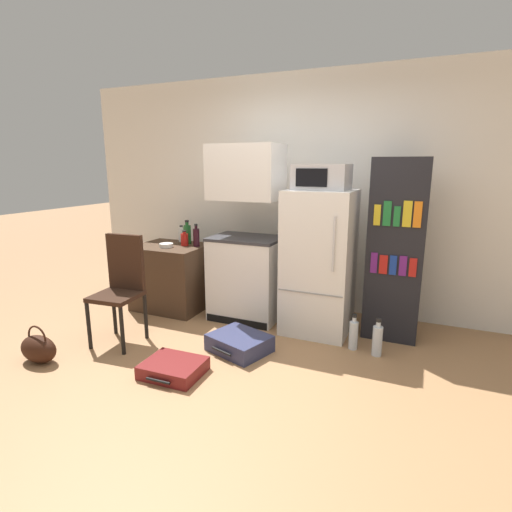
# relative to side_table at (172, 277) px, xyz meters

# --- Properties ---
(ground_plane) EXTENTS (24.00, 24.00, 0.00)m
(ground_plane) POSITION_rel_side_table_xyz_m (1.48, -1.27, -0.38)
(ground_plane) COLOR #A3754C
(wall_back) EXTENTS (6.40, 0.10, 2.67)m
(wall_back) POSITION_rel_side_table_xyz_m (1.68, 0.73, 0.96)
(wall_back) COLOR white
(wall_back) RESTS_ON ground_plane
(side_table) EXTENTS (0.80, 0.66, 0.75)m
(side_table) POSITION_rel_side_table_xyz_m (0.00, 0.00, 0.00)
(side_table) COLOR #422D1E
(side_table) RESTS_ON ground_plane
(kitchen_hutch) EXTENTS (0.75, 0.55, 1.87)m
(kitchen_hutch) POSITION_rel_side_table_xyz_m (0.94, 0.06, 0.47)
(kitchen_hutch) COLOR white
(kitchen_hutch) RESTS_ON ground_plane
(refrigerator) EXTENTS (0.65, 0.63, 1.43)m
(refrigerator) POSITION_rel_side_table_xyz_m (1.76, 0.03, 0.34)
(refrigerator) COLOR white
(refrigerator) RESTS_ON ground_plane
(microwave) EXTENTS (0.51, 0.41, 0.24)m
(microwave) POSITION_rel_side_table_xyz_m (1.76, 0.03, 1.18)
(microwave) COLOR #B7B7BC
(microwave) RESTS_ON refrigerator
(bookshelf) EXTENTS (0.51, 0.33, 1.74)m
(bookshelf) POSITION_rel_side_table_xyz_m (2.46, 0.17, 0.49)
(bookshelf) COLOR black
(bookshelf) RESTS_ON ground_plane
(bottle_ketchup_red) EXTENTS (0.09, 0.09, 0.18)m
(bottle_ketchup_red) POSITION_rel_side_table_xyz_m (0.16, 0.06, 0.45)
(bottle_ketchup_red) COLOR #AD1914
(bottle_ketchup_red) RESTS_ON side_table
(bottle_green_tall) EXTENTS (0.09, 0.09, 0.28)m
(bottle_green_tall) POSITION_rel_side_table_xyz_m (0.12, 0.18, 0.49)
(bottle_green_tall) COLOR #1E6028
(bottle_green_tall) RESTS_ON side_table
(bottle_wine_dark) EXTENTS (0.07, 0.07, 0.26)m
(bottle_wine_dark) POSITION_rel_side_table_xyz_m (0.31, 0.08, 0.49)
(bottle_wine_dark) COLOR black
(bottle_wine_dark) RESTS_ON side_table
(bottle_milk_white) EXTENTS (0.08, 0.08, 0.20)m
(bottle_milk_white) POSITION_rel_side_table_xyz_m (-0.02, 0.26, 0.46)
(bottle_milk_white) COLOR white
(bottle_milk_white) RESTS_ON side_table
(bowl) EXTENTS (0.15, 0.15, 0.04)m
(bowl) POSITION_rel_side_table_xyz_m (0.02, -0.10, 0.40)
(bowl) COLOR silver
(bowl) RESTS_ON side_table
(chair) EXTENTS (0.43, 0.44, 1.03)m
(chair) POSITION_rel_side_table_xyz_m (0.10, -0.95, 0.22)
(chair) COLOR black
(chair) RESTS_ON ground_plane
(suitcase_large_flat) EXTENTS (0.61, 0.55, 0.15)m
(suitcase_large_flat) POSITION_rel_side_table_xyz_m (1.24, -0.73, -0.30)
(suitcase_large_flat) COLOR navy
(suitcase_large_flat) RESTS_ON ground_plane
(suitcase_small_flat) EXTENTS (0.48, 0.43, 0.11)m
(suitcase_small_flat) POSITION_rel_side_table_xyz_m (0.93, -1.32, -0.32)
(suitcase_small_flat) COLOR maroon
(suitcase_small_flat) RESTS_ON ground_plane
(handbag) EXTENTS (0.36, 0.20, 0.33)m
(handbag) POSITION_rel_side_table_xyz_m (-0.26, -1.61, -0.25)
(handbag) COLOR #33190F
(handbag) RESTS_ON ground_plane
(water_bottle_front) EXTENTS (0.09, 0.09, 0.35)m
(water_bottle_front) POSITION_rel_side_table_xyz_m (2.40, -0.32, -0.23)
(water_bottle_front) COLOR silver
(water_bottle_front) RESTS_ON ground_plane
(water_bottle_middle) EXTENTS (0.08, 0.08, 0.34)m
(water_bottle_middle) POSITION_rel_side_table_xyz_m (2.18, -0.27, -0.23)
(water_bottle_middle) COLOR silver
(water_bottle_middle) RESTS_ON ground_plane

